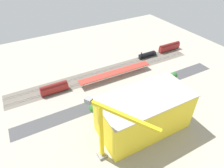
% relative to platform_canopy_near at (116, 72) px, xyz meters
% --- Properties ---
extents(ground_plane, '(206.57, 206.57, 0.00)m').
position_rel_platform_canopy_near_xyz_m(ground_plane, '(2.44, 13.45, -3.81)').
color(ground_plane, '#9E998C').
rests_on(ground_plane, ground).
extents(rail_bed, '(129.47, 18.12, 0.01)m').
position_rel_platform_canopy_near_xyz_m(rail_bed, '(2.44, -7.51, -3.81)').
color(rail_bed, '#665E54').
rests_on(rail_bed, ground).
extents(street_asphalt, '(129.31, 12.83, 0.01)m').
position_rel_platform_canopy_near_xyz_m(street_asphalt, '(2.44, 17.92, -3.81)').
color(street_asphalt, '#424244').
rests_on(street_asphalt, ground).
extents(track_rails, '(129.05, 11.68, 0.12)m').
position_rel_platform_canopy_near_xyz_m(track_rails, '(2.44, -7.51, -3.63)').
color(track_rails, '#9E9EA8').
rests_on(track_rails, ground).
extents(platform_canopy_near, '(49.82, 6.67, 4.07)m').
position_rel_platform_canopy_near_xyz_m(platform_canopy_near, '(0.00, 0.00, 0.00)').
color(platform_canopy_near, '#B73328').
rests_on(platform_canopy_near, ground).
extents(locomotive, '(15.66, 3.46, 5.34)m').
position_rel_platform_canopy_near_xyz_m(locomotive, '(-34.81, -10.65, -1.91)').
color(locomotive, black).
rests_on(locomotive, ground).
extents(passenger_coach, '(19.30, 3.37, 6.14)m').
position_rel_platform_canopy_near_xyz_m(passenger_coach, '(-56.29, -10.65, -0.56)').
color(passenger_coach, black).
rests_on(passenger_coach, ground).
extents(freight_coach_far, '(16.25, 3.46, 6.21)m').
position_rel_platform_canopy_near_xyz_m(freight_coach_far, '(39.06, -4.36, -0.54)').
color(freight_coach_far, black).
rests_on(freight_coach_far, ground).
extents(parked_car_0, '(4.19, 2.09, 1.79)m').
position_rel_platform_canopy_near_xyz_m(parked_car_0, '(-10.51, 14.12, -3.02)').
color(parked_car_0, black).
rests_on(parked_car_0, ground).
extents(parked_car_1, '(4.88, 2.13, 1.76)m').
position_rel_platform_canopy_near_xyz_m(parked_car_1, '(-3.94, 14.51, -3.03)').
color(parked_car_1, black).
rests_on(parked_car_1, ground).
extents(parked_car_2, '(4.38, 2.01, 1.77)m').
position_rel_platform_canopy_near_xyz_m(parked_car_2, '(4.20, 14.32, -3.03)').
color(parked_car_2, black).
rests_on(parked_car_2, ground).
extents(parked_car_3, '(4.35, 2.08, 1.54)m').
position_rel_platform_canopy_near_xyz_m(parked_car_3, '(12.08, 14.59, -3.12)').
color(parked_car_3, black).
rests_on(parked_car_3, ground).
extents(parked_car_4, '(4.42, 2.07, 1.61)m').
position_rel_platform_canopy_near_xyz_m(parked_car_4, '(19.86, 14.58, -3.10)').
color(parked_car_4, black).
rests_on(parked_car_4, ground).
extents(construction_building, '(41.59, 21.59, 19.38)m').
position_rel_platform_canopy_near_xyz_m(construction_building, '(10.66, 42.68, 5.88)').
color(construction_building, yellow).
rests_on(construction_building, ground).
extents(construction_roof_slab, '(42.21, 22.21, 0.40)m').
position_rel_platform_canopy_near_xyz_m(construction_roof_slab, '(10.66, 42.68, 15.77)').
color(construction_roof_slab, '#ADA89E').
rests_on(construction_roof_slab, construction_building).
extents(tower_crane, '(14.53, 24.44, 30.07)m').
position_rel_platform_canopy_near_xyz_m(tower_crane, '(33.19, 48.76, 14.31)').
color(tower_crane, gray).
rests_on(tower_crane, ground).
extents(box_truck_0, '(8.41, 3.01, 3.15)m').
position_rel_platform_canopy_near_xyz_m(box_truck_0, '(9.20, 26.72, -2.26)').
color(box_truck_0, black).
rests_on(box_truck_0, ground).
extents(street_tree_0, '(4.30, 4.30, 7.64)m').
position_rel_platform_canopy_near_xyz_m(street_tree_0, '(13.15, 22.10, 1.62)').
color(street_tree_0, brown).
rests_on(street_tree_0, ground).
extents(street_tree_1, '(6.38, 6.38, 8.12)m').
position_rel_platform_canopy_near_xyz_m(street_tree_1, '(26.11, 23.40, 1.11)').
color(street_tree_1, brown).
rests_on(street_tree_1, ground).
extents(street_tree_2, '(4.51, 4.51, 6.56)m').
position_rel_platform_canopy_near_xyz_m(street_tree_2, '(14.39, 22.50, 0.47)').
color(street_tree_2, brown).
rests_on(street_tree_2, ground).
extents(street_tree_3, '(4.50, 4.50, 7.00)m').
position_rel_platform_canopy_near_xyz_m(street_tree_3, '(-28.42, 22.55, 0.90)').
color(street_tree_3, brown).
rests_on(street_tree_3, ground).
extents(traffic_light, '(0.50, 0.36, 6.69)m').
position_rel_platform_canopy_near_xyz_m(traffic_light, '(-7.61, 22.67, 0.60)').
color(traffic_light, '#333333').
rests_on(traffic_light, ground).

